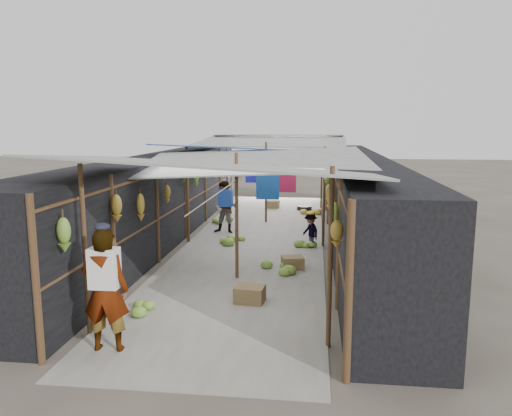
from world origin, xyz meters
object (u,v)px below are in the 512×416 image
at_px(vendor_elderly, 105,290).
at_px(shopper_blue, 226,207).
at_px(black_basin, 304,208).
at_px(vendor_seated, 310,231).
at_px(crate_near, 293,263).

bearing_deg(vendor_elderly, shopper_blue, -96.27).
bearing_deg(black_basin, vendor_seated, -87.07).
relative_size(black_basin, vendor_elderly, 0.31).
distance_m(shopper_blue, vendor_seated, 2.93).
bearing_deg(vendor_elderly, vendor_seated, -118.12).
xyz_separation_m(black_basin, vendor_seated, (0.29, -5.73, 0.38)).
distance_m(crate_near, vendor_seated, 1.97).
xyz_separation_m(black_basin, vendor_elderly, (-2.47, -11.95, 0.80)).
height_order(crate_near, black_basin, crate_near).
xyz_separation_m(vendor_elderly, vendor_seated, (2.76, 6.22, -0.43)).
bearing_deg(shopper_blue, crate_near, -48.67).
bearing_deg(vendor_seated, black_basin, 148.30).
relative_size(crate_near, vendor_elderly, 0.27).
relative_size(crate_near, shopper_blue, 0.31).
relative_size(crate_near, vendor_seated, 0.51).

